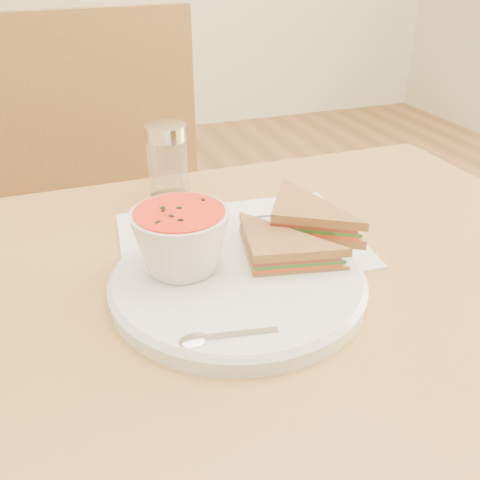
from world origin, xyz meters
name	(u,v)px	position (x,y,z in m)	size (l,w,h in m)	color
chair_far	(132,280)	(-0.04, 0.46, 0.49)	(0.44, 0.44, 0.98)	brown
plate	(238,283)	(0.02, 0.00, 0.76)	(0.28, 0.28, 0.02)	silver
soup_bowl	(181,243)	(-0.04, 0.03, 0.80)	(0.11, 0.11, 0.07)	silver
sandwich_half_a	(253,269)	(0.03, -0.02, 0.78)	(0.11, 0.11, 0.03)	#9A6536
sandwich_half_b	(270,228)	(0.07, 0.04, 0.80)	(0.11, 0.11, 0.03)	#9A6536
spoon	(243,335)	(-0.01, -0.10, 0.77)	(0.15, 0.03, 0.01)	silver
paper_menu	(240,239)	(0.06, 0.10, 0.75)	(0.30, 0.22, 0.00)	white
condiment_shaker	(168,161)	(0.01, 0.27, 0.81)	(0.06, 0.06, 0.11)	silver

